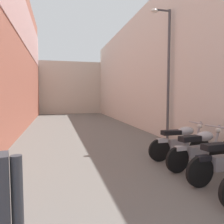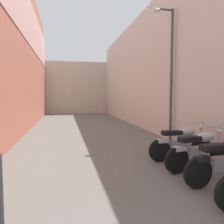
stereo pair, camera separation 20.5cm
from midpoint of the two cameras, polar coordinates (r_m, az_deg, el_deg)
name	(u,v)px [view 2 (the right image)]	position (r m, az deg, el deg)	size (l,w,h in m)	color
ground_plane	(97,143)	(8.30, -3.29, -7.91)	(38.74, 38.74, 0.00)	#66635E
building_left	(16,43)	(10.38, -22.90, 16.10)	(0.45, 22.74, 7.79)	#B76651
building_right	(154,68)	(10.98, 11.35, 10.99)	(0.45, 22.74, 6.10)	beige
building_far_end	(76,88)	(22.43, -8.94, 6.08)	(8.75, 2.00, 4.93)	beige
motorcycle_sixth	(199,149)	(5.68, 22.49, -8.81)	(1.84, 0.58, 1.04)	black
motorcycle_seventh	(181,142)	(6.35, 18.27, -7.31)	(1.85, 0.58, 1.04)	black
street_lamp	(169,66)	(8.57, 15.19, 11.37)	(0.79, 0.18, 4.86)	#47474C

